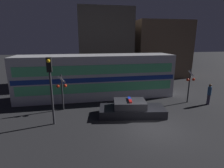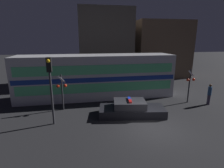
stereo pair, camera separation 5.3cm
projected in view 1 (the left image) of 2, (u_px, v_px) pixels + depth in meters
name	position (u px, v px, depth m)	size (l,w,h in m)	color
ground_plane	(153.00, 128.00, 11.09)	(120.00, 120.00, 0.00)	black
train	(97.00, 76.00, 16.76)	(14.59, 3.01, 4.08)	silver
police_car	(131.00, 109.00, 12.95)	(5.02, 2.58, 1.26)	black
pedestrian	(209.00, 94.00, 14.97)	(0.31, 0.31, 1.82)	#3F384C
crossing_signal_near	(190.00, 83.00, 15.19)	(0.80, 0.31, 3.03)	#2D2D33
crossing_signal_far	(62.00, 89.00, 13.58)	(0.80, 0.31, 2.87)	#2D2D33
traffic_light_corner	(50.00, 79.00, 10.90)	(0.30, 0.46, 4.44)	#2D2D33
building_left	(105.00, 45.00, 23.37)	(6.93, 4.19, 9.36)	#47423D
building_center	(160.00, 49.00, 26.11)	(7.82, 5.17, 8.05)	brown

